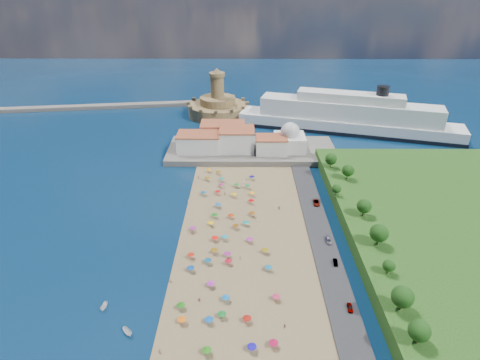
{
  "coord_description": "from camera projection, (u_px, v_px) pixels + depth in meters",
  "views": [
    {
      "loc": [
        5.11,
        -127.67,
        85.98
      ],
      "look_at": [
        4.0,
        25.0,
        8.0
      ],
      "focal_mm": 30.0,
      "sensor_mm": 36.0,
      "label": 1
    }
  ],
  "objects": [
    {
      "name": "beach_parasols",
      "position": [
        225.0,
        236.0,
        144.79
      ],
      "size": [
        31.19,
        114.01,
        2.2
      ],
      "color": "gray",
      "rests_on": "beach"
    },
    {
      "name": "cruise_ship",
      "position": [
        348.0,
        118.0,
        244.63
      ],
      "size": [
        134.54,
        56.54,
        29.32
      ],
      "color": "black",
      "rests_on": "ground"
    },
    {
      "name": "moored_boats",
      "position": [
        117.0,
        321.0,
        111.01
      ],
      "size": [
        12.07,
        13.2,
        1.59
      ],
      "color": "white",
      "rests_on": "ground"
    },
    {
      "name": "breakwater",
      "position": [
        84.0,
        107.0,
        289.21
      ],
      "size": [
        199.03,
        34.77,
        2.6
      ],
      "primitive_type": "cube",
      "rotation": [
        0.0,
        0.0,
        0.14
      ],
      "color": "#59544C",
      "rests_on": "ground"
    },
    {
      "name": "waterfront_buildings",
      "position": [
        228.0,
        139.0,
        214.86
      ],
      "size": [
        57.0,
        29.0,
        11.0
      ],
      "color": "silver",
      "rests_on": "terrace"
    },
    {
      "name": "domed_building",
      "position": [
        290.0,
        139.0,
        211.79
      ],
      "size": [
        16.0,
        16.0,
        15.0
      ],
      "color": "silver",
      "rests_on": "terrace"
    },
    {
      "name": "fortress",
      "position": [
        218.0,
        106.0,
        272.77
      ],
      "size": [
        40.0,
        40.0,
        32.4
      ],
      "color": "#967A4B",
      "rests_on": "ground"
    },
    {
      "name": "ground",
      "position": [
        229.0,
        228.0,
        152.84
      ],
      "size": [
        700.0,
        700.0,
        0.0
      ],
      "primitive_type": "plane",
      "color": "#071938",
      "rests_on": "ground"
    },
    {
      "name": "jetty",
      "position": [
        215.0,
        129.0,
        248.55
      ],
      "size": [
        18.0,
        70.0,
        2.4
      ],
      "primitive_type": "cube",
      "color": "#59544C",
      "rests_on": "ground"
    },
    {
      "name": "parked_cars",
      "position": [
        326.0,
        233.0,
        147.81
      ],
      "size": [
        2.65,
        63.77,
        1.43
      ],
      "color": "gray",
      "rests_on": "promenade"
    },
    {
      "name": "beachgoers",
      "position": [
        225.0,
        224.0,
        153.19
      ],
      "size": [
        39.15,
        99.4,
        1.85
      ],
      "color": "tan",
      "rests_on": "beach"
    },
    {
      "name": "hillside_trees",
      "position": [
        368.0,
        221.0,
        138.61
      ],
      "size": [
        12.54,
        106.05,
        7.84
      ],
      "color": "#382314",
      "rests_on": "hillside"
    },
    {
      "name": "terrace",
      "position": [
        252.0,
        150.0,
        217.1
      ],
      "size": [
        90.0,
        36.0,
        3.0
      ],
      "primitive_type": "cube",
      "color": "#59544C",
      "rests_on": "ground"
    }
  ]
}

